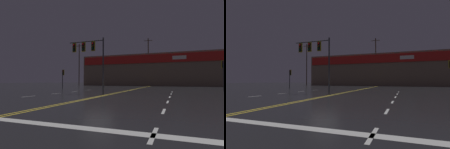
% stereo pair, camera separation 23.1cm
% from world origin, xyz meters
% --- Properties ---
extents(ground_plane, '(200.00, 200.00, 0.00)m').
position_xyz_m(ground_plane, '(0.00, 0.00, 0.00)').
color(ground_plane, black).
extents(road_markings, '(16.97, 60.00, 0.01)m').
position_xyz_m(road_markings, '(1.21, -1.91, 0.00)').
color(road_markings, gold).
rests_on(road_markings, ground).
extents(traffic_signal_median, '(3.94, 0.36, 5.65)m').
position_xyz_m(traffic_signal_median, '(-2.19, 2.33, 4.42)').
color(traffic_signal_median, '#38383D').
rests_on(traffic_signal_median, ground).
extents(traffic_signal_corner_northeast, '(0.42, 0.36, 3.94)m').
position_xyz_m(traffic_signal_corner_northeast, '(11.84, 12.17, 2.89)').
color(traffic_signal_corner_northeast, '#38383D').
rests_on(traffic_signal_corner_northeast, ground).
extents(traffic_signal_corner_northwest, '(0.42, 0.36, 3.33)m').
position_xyz_m(traffic_signal_corner_northwest, '(-12.71, 12.55, 2.44)').
color(traffic_signal_corner_northwest, '#38383D').
rests_on(traffic_signal_corner_northwest, ground).
extents(building_backdrop, '(39.56, 10.23, 8.60)m').
position_xyz_m(building_backdrop, '(0.00, 37.36, 4.32)').
color(building_backdrop, '#7A6651').
rests_on(building_backdrop, ground).
extents(utility_pole_row, '(45.77, 0.26, 12.61)m').
position_xyz_m(utility_pole_row, '(-0.40, 32.71, 6.41)').
color(utility_pole_row, '#4C3828').
rests_on(utility_pole_row, ground).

